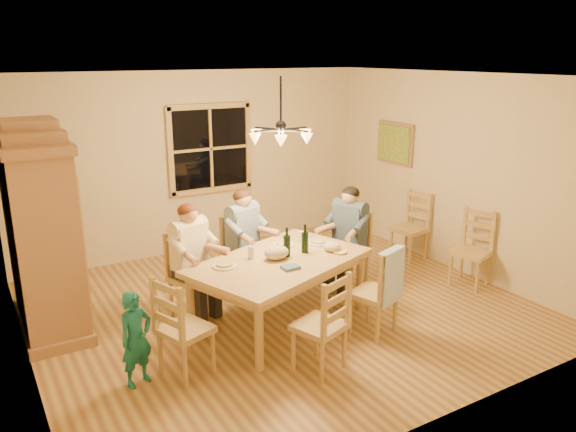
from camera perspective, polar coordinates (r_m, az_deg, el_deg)
floor at (r=6.81m, az=-0.66°, el=-9.28°), size 5.50×5.50×0.00m
ceiling at (r=6.15m, az=-0.75°, el=14.05°), size 5.50×5.00×0.02m
wall_back at (r=8.55m, az=-9.16°, el=5.37°), size 5.50×0.02×2.70m
wall_left at (r=5.56m, az=-26.06°, el=-2.03°), size 0.02×5.00×2.70m
wall_right at (r=8.05m, az=16.55°, el=4.22°), size 0.02×5.00×2.70m
window at (r=8.56m, az=-7.89°, el=6.79°), size 1.30×0.06×1.30m
painting at (r=8.82m, az=10.81°, el=7.27°), size 0.06×0.78×0.64m
chandelier at (r=6.20m, az=-0.73°, el=8.30°), size 0.77×0.68×0.71m
armoire at (r=6.51m, az=-23.63°, el=-1.92°), size 0.66×1.40×2.30m
dining_table at (r=6.19m, az=-0.86°, el=-5.29°), size 2.22×1.76×0.76m
chair_far_left at (r=6.63m, az=-9.69°, el=-7.41°), size 0.55×0.54×0.99m
chair_far_right at (r=7.16m, az=-4.43°, el=-5.36°), size 0.55×0.54×0.99m
chair_near_left at (r=5.48m, az=3.18°, el=-12.49°), size 0.55×0.54×0.99m
chair_near_right at (r=6.20m, az=8.65°, el=-9.06°), size 0.55×0.54×0.99m
chair_end_left at (r=5.50m, az=-10.30°, el=-12.66°), size 0.54×0.55×0.99m
chair_end_right at (r=7.33m, az=6.09°, el=-4.91°), size 0.54×0.55×0.99m
adult_woman at (r=6.43m, az=-9.92°, el=-3.02°), size 0.50×0.52×0.87m
adult_plaid_man at (r=6.98m, az=-4.53°, el=-1.26°), size 0.50×0.52×0.87m
adult_slate_man at (r=7.15m, az=6.22°, el=-0.88°), size 0.52×0.50×0.87m
towel at (r=5.96m, az=10.37°, el=-6.07°), size 0.39×0.22×0.58m
wine_bottle_a at (r=6.20m, az=-0.12°, el=-2.66°), size 0.08×0.08×0.33m
wine_bottle_b at (r=6.32m, az=1.73°, el=-2.32°), size 0.08×0.08×0.33m
plate_woman at (r=5.99m, az=-6.45°, el=-5.06°), size 0.26×0.26×0.02m
plate_plaid at (r=6.59m, az=-0.48°, el=-2.93°), size 0.26×0.26×0.02m
plate_slate at (r=6.67m, az=3.07°, el=-2.73°), size 0.26×0.26×0.02m
wine_glass_a at (r=6.18m, az=-3.79°, el=-3.71°), size 0.06×0.06×0.14m
wine_glass_b at (r=6.68m, az=1.36°, el=-2.12°), size 0.06×0.06×0.14m
cap at (r=6.42m, az=4.49°, el=-3.09°), size 0.20×0.20×0.11m
napkin at (r=5.90m, az=0.26°, el=-5.24°), size 0.22×0.19×0.03m
cloth_bundle at (r=6.14m, az=-1.18°, el=-3.73°), size 0.28×0.22×0.15m
child at (r=5.37m, az=-15.17°, el=-11.94°), size 0.38×0.32×0.91m
chair_spare_front at (r=7.69m, az=17.99°, el=-4.60°), size 0.54×0.55×0.99m
chair_spare_back at (r=8.44m, az=12.14°, el=-2.29°), size 0.47×0.49×0.99m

